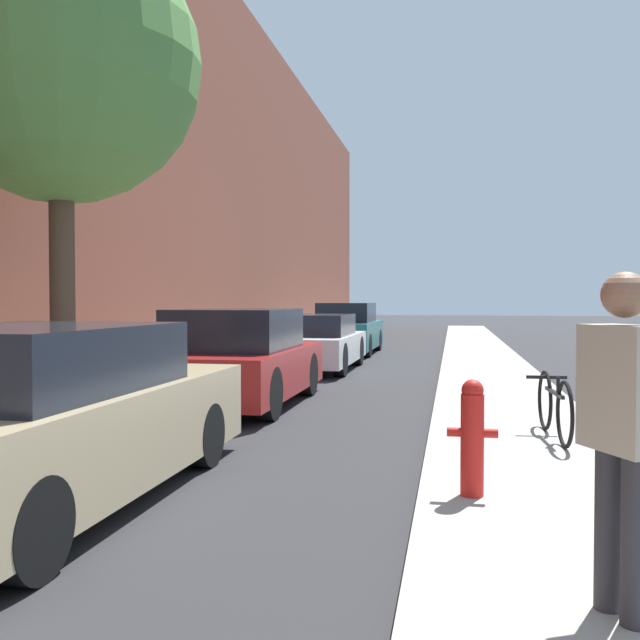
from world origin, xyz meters
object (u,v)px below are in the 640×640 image
(parked_car_white, at_px, (316,343))
(parked_car_red, at_px, (238,360))
(fire_hydrant, at_px, (472,436))
(bicycle, at_px, (554,406))
(parked_car_champagne, at_px, (43,420))
(street_tree_near, at_px, (60,64))
(pedestrian, at_px, (623,423))
(parked_car_teal, at_px, (348,330))

(parked_car_white, bearing_deg, parked_car_red, -91.22)
(parked_car_white, bearing_deg, fire_hydrant, -72.54)
(bicycle, bearing_deg, parked_car_red, 147.13)
(parked_car_champagne, xyz_separation_m, bicycle, (4.15, 2.85, -0.20))
(street_tree_near, relative_size, pedestrian, 3.74)
(parked_car_red, height_order, parked_car_teal, parked_car_teal)
(street_tree_near, height_order, pedestrian, street_tree_near)
(parked_car_champagne, distance_m, parked_car_teal, 15.66)
(parked_car_white, xyz_separation_m, pedestrian, (3.82, -12.09, 0.40))
(pedestrian, bearing_deg, street_tree_near, -154.90)
(bicycle, bearing_deg, fire_hydrant, -114.94)
(fire_hydrant, distance_m, pedestrian, 2.07)
(street_tree_near, relative_size, bicycle, 3.62)
(parked_car_champagne, distance_m, street_tree_near, 4.90)
(street_tree_near, bearing_deg, parked_car_teal, 83.26)
(parked_car_champagne, xyz_separation_m, fire_hydrant, (3.24, 0.47, -0.09))
(street_tree_near, xyz_separation_m, pedestrian, (5.37, -4.23, -3.38))
(parked_car_champagne, xyz_separation_m, parked_car_teal, (0.01, 15.66, 0.05))
(parked_car_red, relative_size, parked_car_teal, 0.91)
(parked_car_red, bearing_deg, parked_car_white, 88.78)
(fire_hydrant, bearing_deg, parked_car_red, 125.12)
(parked_car_teal, relative_size, street_tree_near, 0.74)
(fire_hydrant, xyz_separation_m, pedestrian, (0.62, -1.92, 0.45))
(fire_hydrant, bearing_deg, parked_car_teal, 102.00)
(bicycle, bearing_deg, parked_car_teal, 104.00)
(parked_car_white, bearing_deg, pedestrian, -72.45)
(parked_car_champagne, relative_size, parked_car_white, 1.05)
(bicycle, bearing_deg, pedestrian, -97.76)
(parked_car_teal, height_order, pedestrian, pedestrian)
(pedestrian, xyz_separation_m, bicycle, (0.29, 4.29, -0.56))
(parked_car_champagne, distance_m, fire_hydrant, 3.28)
(parked_car_red, height_order, street_tree_near, street_tree_near)
(parked_car_white, height_order, fire_hydrant, parked_car_white)
(pedestrian, bearing_deg, parked_car_teal, 165.98)
(fire_hydrant, xyz_separation_m, bicycle, (0.91, 2.38, -0.10))
(parked_car_teal, bearing_deg, parked_car_white, -89.67)
(parked_car_champagne, xyz_separation_m, parked_car_white, (0.04, 10.65, -0.04))
(parked_car_white, height_order, bicycle, parked_car_white)
(bicycle, bearing_deg, parked_car_champagne, -149.49)
(parked_car_white, height_order, street_tree_near, street_tree_near)
(street_tree_near, distance_m, pedestrian, 7.63)
(pedestrian, bearing_deg, bicycle, 149.44)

